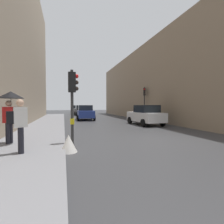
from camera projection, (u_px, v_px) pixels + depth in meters
ground_plane at (159, 140)px, 8.84m from camera, size 120.00×120.00×0.00m
sidewalk_kerb at (44, 128)px, 13.02m from camera, size 2.90×40.00×0.16m
building_facade_right at (181, 85)px, 23.62m from camera, size 12.00×35.71×9.02m
traffic_light_near_left at (73, 94)px, 7.43m from camera, size 0.44×0.25×3.22m
traffic_light_mid_street at (144, 98)px, 20.05m from camera, size 0.33×0.45×3.82m
car_dark_suv at (81, 110)px, 30.67m from camera, size 2.16×4.27×1.76m
car_blue_van at (85, 113)px, 21.14m from camera, size 2.13×4.26×1.76m
car_white_compact at (146, 115)px, 15.64m from camera, size 2.17×4.28×1.76m
car_silver_hatchback at (76, 110)px, 36.49m from camera, size 2.20×4.29×1.76m
pedestrian_with_umbrella at (10, 103)px, 7.21m from camera, size 1.00×1.00×2.14m
pedestrian_with_black_backpack at (19, 123)px, 5.75m from camera, size 0.65×0.44×1.77m
warning_sign_triangle at (69, 143)px, 6.47m from camera, size 0.64×0.64×0.65m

